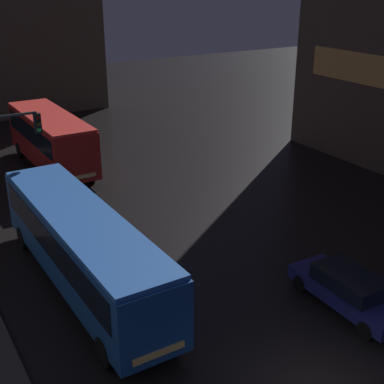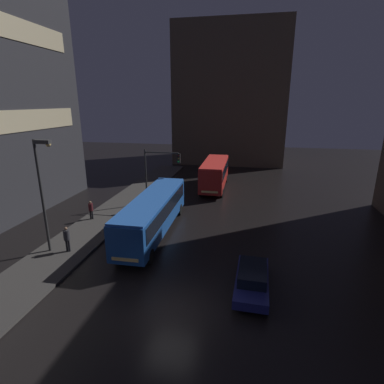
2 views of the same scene
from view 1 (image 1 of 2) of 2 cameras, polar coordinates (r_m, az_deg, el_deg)
The scene contains 3 objects.
bus_near at distance 20.33m, azimuth -11.64°, elevation -5.32°, with size 2.67×11.86×3.13m.
bus_far at distance 33.51m, azimuth -14.81°, elevation 5.80°, with size 2.70×9.41×3.39m.
car_taxi at distance 20.24m, azimuth 16.41°, elevation -9.93°, with size 1.94×4.76×1.38m.
Camera 1 is at (-9.29, -8.33, 11.23)m, focal length 50.00 mm.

